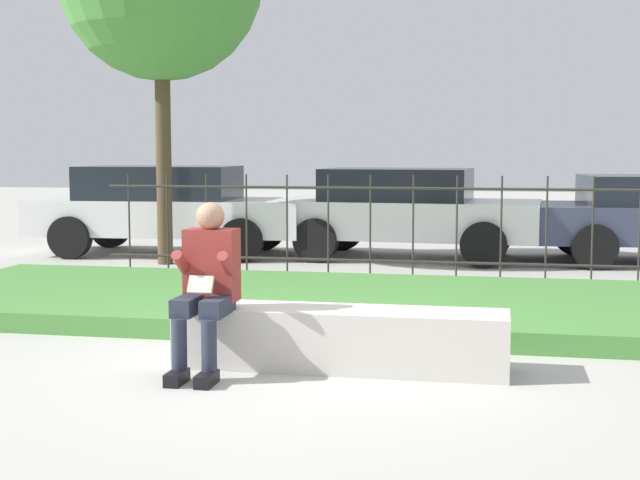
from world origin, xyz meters
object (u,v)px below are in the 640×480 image
(person_seated_reader, at_px, (207,280))
(car_parked_center, at_px, (405,210))
(stone_bench, at_px, (340,342))
(car_parked_left, at_px, (168,207))

(person_seated_reader, bearing_deg, car_parked_center, 84.38)
(stone_bench, relative_size, person_seated_reader, 1.99)
(car_parked_center, distance_m, car_parked_left, 3.72)
(person_seated_reader, relative_size, car_parked_left, 0.29)
(person_seated_reader, xyz_separation_m, car_parked_left, (-3.00, 7.09, 0.06))
(car_parked_left, bearing_deg, car_parked_center, -0.03)
(stone_bench, relative_size, car_parked_left, 0.57)
(car_parked_left, bearing_deg, person_seated_reader, -69.87)
(person_seated_reader, bearing_deg, stone_bench, 17.57)
(stone_bench, distance_m, person_seated_reader, 1.10)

